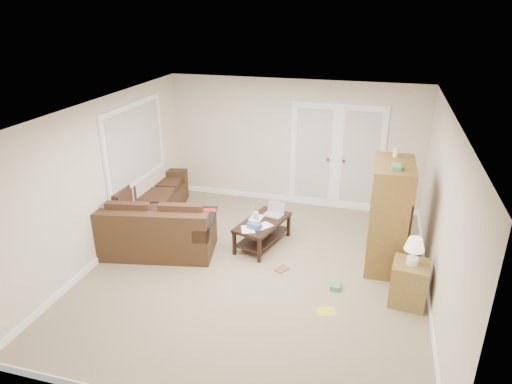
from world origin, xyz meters
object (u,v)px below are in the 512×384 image
(sectional_sofa, at_px, (154,216))
(coffee_table, at_px, (263,232))
(tv_armoire, at_px, (389,215))
(side_cabinet, at_px, (409,280))

(sectional_sofa, bearing_deg, coffee_table, -8.25)
(tv_armoire, distance_m, side_cabinet, 1.13)
(sectional_sofa, height_order, side_cabinet, side_cabinet)
(side_cabinet, bearing_deg, tv_armoire, 114.93)
(sectional_sofa, height_order, coffee_table, sectional_sofa)
(coffee_table, distance_m, side_cabinet, 2.54)
(sectional_sofa, relative_size, tv_armoire, 1.59)
(coffee_table, relative_size, side_cabinet, 1.21)
(side_cabinet, bearing_deg, sectional_sofa, 173.88)
(tv_armoire, xyz_separation_m, side_cabinet, (0.33, -0.97, -0.49))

